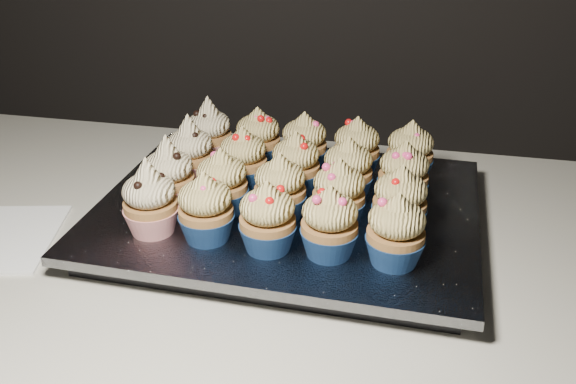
# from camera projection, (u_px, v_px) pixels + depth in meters

# --- Properties ---
(worktop) EXTENTS (2.44, 0.64, 0.04)m
(worktop) POSITION_uv_depth(u_px,v_px,m) (118.00, 227.00, 0.86)
(worktop) COLOR silver
(worktop) RESTS_ON cabinet
(baking_tray) EXTENTS (0.44, 0.34, 0.02)m
(baking_tray) POSITION_uv_depth(u_px,v_px,m) (288.00, 219.00, 0.81)
(baking_tray) COLOR black
(baking_tray) RESTS_ON worktop
(foil_lining) EXTENTS (0.48, 0.38, 0.01)m
(foil_lining) POSITION_uv_depth(u_px,v_px,m) (288.00, 207.00, 0.81)
(foil_lining) COLOR silver
(foil_lining) RESTS_ON baking_tray
(cupcake_0) EXTENTS (0.06, 0.06, 0.10)m
(cupcake_0) POSITION_uv_depth(u_px,v_px,m) (150.00, 201.00, 0.72)
(cupcake_0) COLOR red
(cupcake_0) RESTS_ON foil_lining
(cupcake_1) EXTENTS (0.06, 0.06, 0.08)m
(cupcake_1) POSITION_uv_depth(u_px,v_px,m) (206.00, 209.00, 0.71)
(cupcake_1) COLOR navy
(cupcake_1) RESTS_ON foil_lining
(cupcake_2) EXTENTS (0.06, 0.06, 0.08)m
(cupcake_2) POSITION_uv_depth(u_px,v_px,m) (268.00, 219.00, 0.69)
(cupcake_2) COLOR navy
(cupcake_2) RESTS_ON foil_lining
(cupcake_3) EXTENTS (0.06, 0.06, 0.08)m
(cupcake_3) POSITION_uv_depth(u_px,v_px,m) (330.00, 224.00, 0.68)
(cupcake_3) COLOR navy
(cupcake_3) RESTS_ON foil_lining
(cupcake_4) EXTENTS (0.06, 0.06, 0.08)m
(cupcake_4) POSITION_uv_depth(u_px,v_px,m) (396.00, 232.00, 0.67)
(cupcake_4) COLOR navy
(cupcake_4) RESTS_ON foil_lining
(cupcake_5) EXTENTS (0.06, 0.06, 0.10)m
(cupcake_5) POSITION_uv_depth(u_px,v_px,m) (169.00, 176.00, 0.78)
(cupcake_5) COLOR red
(cupcake_5) RESTS_ON foil_lining
(cupcake_6) EXTENTS (0.06, 0.06, 0.08)m
(cupcake_6) POSITION_uv_depth(u_px,v_px,m) (222.00, 183.00, 0.77)
(cupcake_6) COLOR navy
(cupcake_6) RESTS_ON foil_lining
(cupcake_7) EXTENTS (0.06, 0.06, 0.08)m
(cupcake_7) POSITION_uv_depth(u_px,v_px,m) (280.00, 189.00, 0.76)
(cupcake_7) COLOR navy
(cupcake_7) RESTS_ON foil_lining
(cupcake_8) EXTENTS (0.06, 0.06, 0.08)m
(cupcake_8) POSITION_uv_depth(u_px,v_px,m) (339.00, 194.00, 0.74)
(cupcake_8) COLOR navy
(cupcake_8) RESTS_ON foil_lining
(cupcake_9) EXTENTS (0.06, 0.06, 0.08)m
(cupcake_9) POSITION_uv_depth(u_px,v_px,m) (400.00, 202.00, 0.73)
(cupcake_9) COLOR navy
(cupcake_9) RESTS_ON foil_lining
(cupcake_10) EXTENTS (0.06, 0.06, 0.10)m
(cupcake_10) POSITION_uv_depth(u_px,v_px,m) (190.00, 153.00, 0.84)
(cupcake_10) COLOR red
(cupcake_10) RESTS_ON foil_lining
(cupcake_11) EXTENTS (0.06, 0.06, 0.08)m
(cupcake_11) POSITION_uv_depth(u_px,v_px,m) (243.00, 160.00, 0.83)
(cupcake_11) COLOR navy
(cupcake_11) RESTS_ON foil_lining
(cupcake_12) EXTENTS (0.06, 0.06, 0.08)m
(cupcake_12) POSITION_uv_depth(u_px,v_px,m) (296.00, 165.00, 0.81)
(cupcake_12) COLOR navy
(cupcake_12) RESTS_ON foil_lining
(cupcake_13) EXTENTS (0.06, 0.06, 0.08)m
(cupcake_13) POSITION_uv_depth(u_px,v_px,m) (348.00, 171.00, 0.80)
(cupcake_13) COLOR navy
(cupcake_13) RESTS_ON foil_lining
(cupcake_14) EXTENTS (0.06, 0.06, 0.08)m
(cupcake_14) POSITION_uv_depth(u_px,v_px,m) (403.00, 175.00, 0.79)
(cupcake_14) COLOR navy
(cupcake_14) RESTS_ON foil_lining
(cupcake_15) EXTENTS (0.06, 0.06, 0.10)m
(cupcake_15) POSITION_uv_depth(u_px,v_px,m) (210.00, 133.00, 0.90)
(cupcake_15) COLOR red
(cupcake_15) RESTS_ON foil_lining
(cupcake_16) EXTENTS (0.06, 0.06, 0.08)m
(cupcake_16) POSITION_uv_depth(u_px,v_px,m) (258.00, 139.00, 0.89)
(cupcake_16) COLOR navy
(cupcake_16) RESTS_ON foil_lining
(cupcake_17) EXTENTS (0.06, 0.06, 0.08)m
(cupcake_17) POSITION_uv_depth(u_px,v_px,m) (304.00, 144.00, 0.87)
(cupcake_17) COLOR navy
(cupcake_17) RESTS_ON foil_lining
(cupcake_18) EXTENTS (0.06, 0.06, 0.08)m
(cupcake_18) POSITION_uv_depth(u_px,v_px,m) (357.00, 149.00, 0.86)
(cupcake_18) COLOR navy
(cupcake_18) RESTS_ON foil_lining
(cupcake_19) EXTENTS (0.06, 0.06, 0.08)m
(cupcake_19) POSITION_uv_depth(u_px,v_px,m) (410.00, 153.00, 0.85)
(cupcake_19) COLOR navy
(cupcake_19) RESTS_ON foil_lining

